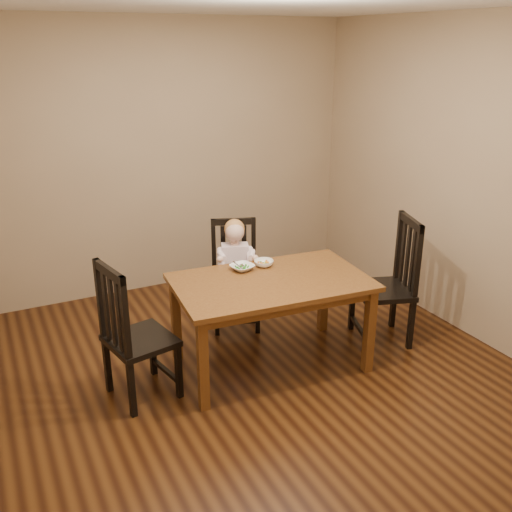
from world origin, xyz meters
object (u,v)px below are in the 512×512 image
dining_table (271,290)px  toddler (235,264)px  chair_right (389,283)px  bowl_veg (264,263)px  chair_child (235,276)px  chair_left (133,335)px  bowl_peas (242,267)px

dining_table → toddler: 0.75m
dining_table → toddler: bearing=87.2°
chair_right → bowl_veg: size_ratio=6.98×
chair_child → chair_left: chair_left is taller
chair_child → bowl_peas: size_ratio=5.33×
toddler → bowl_peas: toddler is taller
chair_left → bowl_peas: (0.97, 0.24, 0.26)m
bowl_veg → chair_child: bearing=93.2°
chair_left → toddler: chair_left is taller
dining_table → bowl_veg: bearing=73.8°
dining_table → chair_child: (0.05, 0.79, -0.19)m
chair_right → toddler: 1.35m
toddler → bowl_veg: (0.05, -0.46, 0.16)m
chair_left → chair_child: bearing=111.9°
chair_left → bowl_peas: chair_left is taller
bowl_peas → chair_left: bearing=-166.2°
dining_table → chair_right: size_ratio=1.41×
dining_table → toddler: (0.04, 0.74, -0.05)m
dining_table → bowl_veg: (0.08, 0.28, 0.11)m
dining_table → chair_left: (-1.09, 0.04, -0.15)m
bowl_peas → bowl_veg: bowl_veg is taller
chair_right → toddler: chair_right is taller
chair_left → dining_table: bearing=76.4°
chair_left → bowl_peas: bearing=92.4°
chair_left → toddler: bearing=110.6°
chair_left → toddler: 1.33m
bowl_peas → bowl_veg: 0.19m
chair_child → toddler: 0.15m
bowl_peas → chair_child: bearing=71.9°
bowl_veg → chair_left: bearing=-168.5°
chair_child → dining_table: bearing=106.5°
toddler → dining_table: bearing=107.6°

